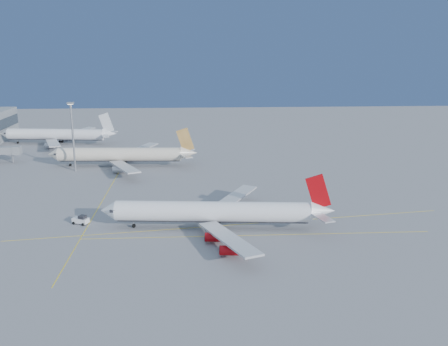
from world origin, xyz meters
TOP-DOWN VIEW (x-y plane):
  - ground at (0.00, 0.00)m, footprint 500.00×500.00m
  - taxiway_lines at (-14.71, 6.34)m, footprint 118.86×140.00m
  - airliner_virgin at (-5.00, -8.59)m, footprint 62.24×55.68m
  - airliner_etihad at (-39.59, 63.40)m, footprint 59.90×55.32m
  - airliner_third at (-77.43, 111.10)m, footprint 58.32×53.42m
  - pushback_tug at (-42.12, -2.81)m, footprint 4.83×3.95m
  - light_mast at (-57.05, 56.50)m, footprint 2.29×2.29m

SIDE VIEW (x-z plane):
  - ground at x=0.00m, z-range 0.00..0.00m
  - taxiway_lines at x=-14.71m, z-range 0.00..0.02m
  - pushback_tug at x=-42.12m, z-range -0.09..2.35m
  - airliner_virgin at x=-5.00m, z-range -3.05..12.30m
  - airliner_third at x=-77.43m, z-range -3.09..12.55m
  - airliner_etihad at x=-39.59m, z-range -3.06..12.58m
  - light_mast at x=-57.05m, z-range 2.39..28.89m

